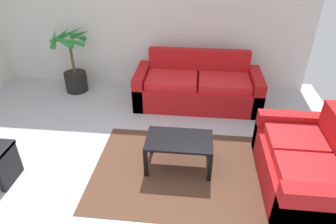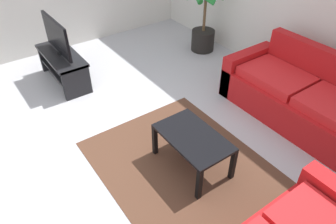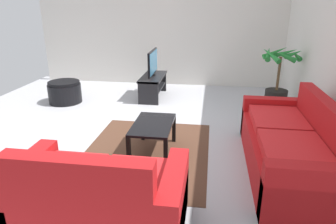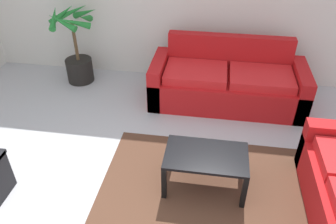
% 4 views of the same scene
% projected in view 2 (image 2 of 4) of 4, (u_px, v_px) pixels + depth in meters
% --- Properties ---
extents(ground_plane, '(6.60, 6.60, 0.00)m').
position_uv_depth(ground_plane, '(117.00, 146.00, 3.86)').
color(ground_plane, '#B2B2B7').
extents(couch_main, '(2.17, 0.90, 0.90)m').
position_uv_depth(couch_main, '(305.00, 101.00, 4.09)').
color(couch_main, red).
rests_on(couch_main, ground).
extents(tv_stand, '(1.10, 0.45, 0.48)m').
position_uv_depth(tv_stand, '(63.00, 64.00, 4.85)').
color(tv_stand, black).
rests_on(tv_stand, ground).
extents(tv, '(0.89, 0.10, 0.54)m').
position_uv_depth(tv, '(57.00, 36.00, 4.58)').
color(tv, black).
rests_on(tv, tv_stand).
extents(coffee_table, '(0.85, 0.52, 0.44)m').
position_uv_depth(coffee_table, '(193.00, 141.00, 3.39)').
color(coffee_table, black).
rests_on(coffee_table, ground).
extents(area_rug, '(2.20, 1.70, 0.01)m').
position_uv_depth(area_rug, '(184.00, 168.00, 3.57)').
color(area_rug, '#513323').
rests_on(area_rug, ground).
extents(potted_palm, '(0.75, 0.78, 1.20)m').
position_uv_depth(potted_palm, '(204.00, 25.00, 5.63)').
color(potted_palm, black).
rests_on(potted_palm, ground).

